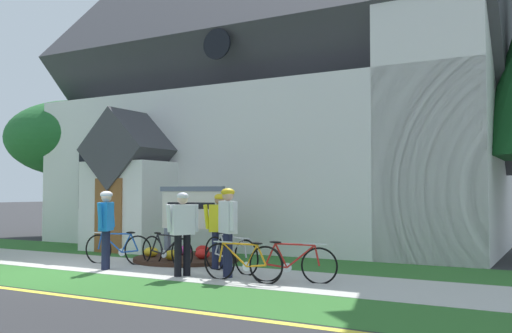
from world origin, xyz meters
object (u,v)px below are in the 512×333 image
church_sign (192,211)px  cyclist_in_white_jersey (219,225)px  cyclist_in_orange_jersey (106,223)px  bicycle_green (230,254)px  bicycle_blue (242,262)px  bicycle_black (167,251)px  cyclist_in_red_jersey (228,224)px  yard_deciduous_tree (75,139)px  bicycle_white (118,249)px  bicycle_red (292,263)px  cyclist_in_yellow_jersey (183,227)px

church_sign → cyclist_in_white_jersey: (1.53, -1.08, -0.25)m
church_sign → cyclist_in_orange_jersey: bearing=-104.3°
bicycle_green → bicycle_blue: bearing=-47.5°
cyclist_in_white_jersey → bicycle_black: bearing=-171.5°
bicycle_blue → cyclist_in_white_jersey: size_ratio=1.07×
cyclist_in_red_jersey → yard_deciduous_tree: 12.46m
bicycle_white → cyclist_in_red_jersey: 3.46m
bicycle_black → cyclist_in_orange_jersey: bearing=-126.7°
church_sign → bicycle_red: bearing=-27.7°
bicycle_blue → cyclist_in_white_jersey: bearing=137.0°
bicycle_white → bicycle_red: bicycle_red is taller
church_sign → cyclist_in_red_jersey: bearing=-40.8°
yard_deciduous_tree → bicycle_green: bearing=-27.0°
yard_deciduous_tree → cyclist_in_orange_jersey: bearing=-39.0°
bicycle_black → cyclist_in_red_jersey: bearing=-19.2°
cyclist_in_white_jersey → cyclist_in_orange_jersey: bearing=-148.7°
church_sign → bicycle_blue: church_sign is taller
yard_deciduous_tree → bicycle_white: bearing=-36.5°
bicycle_white → bicycle_blue: 3.96m
bicycle_white → bicycle_blue: size_ratio=0.98×
bicycle_black → bicycle_red: (3.52, -0.68, 0.00)m
bicycle_blue → cyclist_in_orange_jersey: 3.53m
cyclist_in_yellow_jersey → yard_deciduous_tree: bearing=147.6°
cyclist_in_red_jersey → cyclist_in_white_jersey: cyclist_in_red_jersey is taller
bicycle_white → cyclist_in_yellow_jersey: (2.48, -0.81, 0.64)m
bicycle_white → cyclist_in_red_jersey: (3.36, -0.48, 0.70)m
bicycle_white → cyclist_in_white_jersey: bearing=10.2°
bicycle_black → bicycle_red: size_ratio=1.00×
bicycle_green → cyclist_in_yellow_jersey: 1.27m
church_sign → cyclist_in_orange_jersey: church_sign is taller
church_sign → bicycle_green: church_sign is taller
bicycle_white → bicycle_red: size_ratio=1.04×
church_sign → bicycle_red: church_sign is taller
bicycle_black → bicycle_green: (1.79, -0.11, 0.03)m
bicycle_red → cyclist_in_yellow_jersey: bearing=-170.3°
church_sign → cyclist_in_yellow_jersey: 2.78m
church_sign → cyclist_in_white_jersey: bearing=-35.3°
bicycle_white → yard_deciduous_tree: bearing=143.5°
cyclist_in_red_jersey → bicycle_black: bearing=160.8°
cyclist_in_white_jersey → yard_deciduous_tree: bearing=153.3°
bicycle_red → bicycle_green: bearing=161.7°
church_sign → cyclist_in_yellow_jersey: bearing=-58.2°
bicycle_black → cyclist_in_yellow_jersey: bearing=-40.7°
cyclist_in_orange_jersey → church_sign: bearing=75.7°
church_sign → bicycle_blue: 3.78m
church_sign → cyclist_in_yellow_jersey: (1.46, -2.35, -0.23)m
church_sign → bicycle_black: size_ratio=1.14×
bicycle_green → cyclist_in_yellow_jersey: cyclist_in_yellow_jersey is taller
church_sign → bicycle_blue: (2.86, -2.32, -0.86)m
cyclist_in_orange_jersey → yard_deciduous_tree: yard_deciduous_tree is taller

